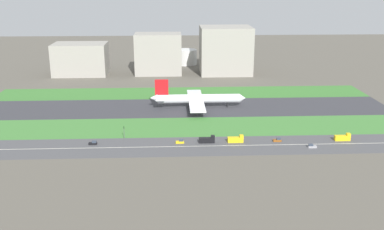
% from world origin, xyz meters
% --- Properties ---
extents(ground_plane, '(800.00, 800.00, 0.00)m').
position_xyz_m(ground_plane, '(0.00, 0.00, 0.00)').
color(ground_plane, '#5B564C').
extents(runway, '(280.00, 46.00, 0.10)m').
position_xyz_m(runway, '(0.00, 0.00, 0.05)').
color(runway, '#38383D').
rests_on(runway, ground_plane).
extents(grass_median_north, '(280.00, 36.00, 0.10)m').
position_xyz_m(grass_median_north, '(0.00, 41.00, 0.05)').
color(grass_median_north, '#3D7A33').
rests_on(grass_median_north, ground_plane).
extents(grass_median_south, '(280.00, 36.00, 0.10)m').
position_xyz_m(grass_median_south, '(0.00, -41.00, 0.05)').
color(grass_median_south, '#427F38').
rests_on(grass_median_south, ground_plane).
extents(highway, '(280.00, 28.00, 0.10)m').
position_xyz_m(highway, '(0.00, -73.00, 0.05)').
color(highway, '#4C4C4F').
rests_on(highway, ground_plane).
extents(highway_centerline, '(266.00, 0.50, 0.01)m').
position_xyz_m(highway_centerline, '(0.00, -73.00, 0.11)').
color(highway_centerline, silver).
rests_on(highway_centerline, highway).
extents(airliner, '(65.00, 56.00, 19.70)m').
position_xyz_m(airliner, '(8.85, 0.00, 6.23)').
color(airliner, white).
rests_on(airliner, runway).
extents(car_3, '(4.40, 1.80, 2.00)m').
position_xyz_m(car_3, '(-49.73, -68.00, 0.92)').
color(car_3, black).
rests_on(car_3, highway).
extents(truck_2, '(8.40, 2.50, 4.00)m').
position_xyz_m(truck_2, '(84.77, -68.00, 1.67)').
color(truck_2, yellow).
rests_on(truck_2, highway).
extents(car_1, '(4.40, 1.80, 2.00)m').
position_xyz_m(car_1, '(49.02, -68.00, 0.92)').
color(car_1, brown).
rests_on(car_1, highway).
extents(truck_1, '(8.40, 2.50, 4.00)m').
position_xyz_m(truck_1, '(10.93, -68.00, 1.67)').
color(truck_1, black).
rests_on(truck_1, highway).
extents(truck_0, '(8.40, 2.50, 4.00)m').
position_xyz_m(truck_0, '(26.38, -68.00, 1.67)').
color(truck_0, yellow).
rests_on(truck_0, highway).
extents(car_0, '(4.40, 1.80, 2.00)m').
position_xyz_m(car_0, '(-3.56, -68.00, 0.92)').
color(car_0, yellow).
rests_on(car_0, highway).
extents(car_2, '(4.40, 1.80, 2.00)m').
position_xyz_m(car_2, '(64.69, -78.00, 0.92)').
color(car_2, '#99999E').
rests_on(car_2, highway).
extents(traffic_light, '(0.36, 0.50, 7.20)m').
position_xyz_m(traffic_light, '(-34.11, -60.01, 4.29)').
color(traffic_light, '#4C4C51').
rests_on(traffic_light, highway).
extents(terminal_building, '(47.62, 31.22, 28.44)m').
position_xyz_m(terminal_building, '(-90.00, 114.00, 14.22)').
color(terminal_building, '#9E998E').
rests_on(terminal_building, ground_plane).
extents(hangar_building, '(41.95, 26.48, 36.94)m').
position_xyz_m(hangar_building, '(-19.57, 114.00, 18.47)').
color(hangar_building, '#9E998E').
rests_on(hangar_building, ground_plane).
extents(office_tower, '(46.29, 37.65, 42.68)m').
position_xyz_m(office_tower, '(42.04, 114.00, 21.34)').
color(office_tower, '#9E998E').
rests_on(office_tower, ground_plane).
extents(fuel_tank_west, '(19.18, 19.18, 12.05)m').
position_xyz_m(fuel_tank_west, '(-22.23, 159.00, 6.03)').
color(fuel_tank_west, silver).
rests_on(fuel_tank_west, ground_plane).
extents(fuel_tank_centre, '(21.45, 21.45, 15.22)m').
position_xyz_m(fuel_tank_centre, '(7.47, 159.00, 7.61)').
color(fuel_tank_centre, silver).
rests_on(fuel_tank_centre, ground_plane).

